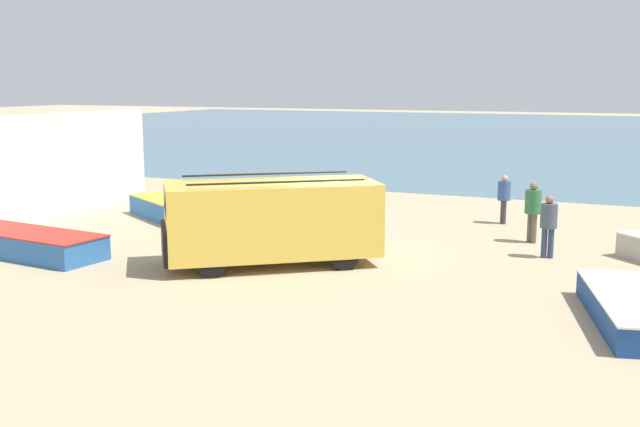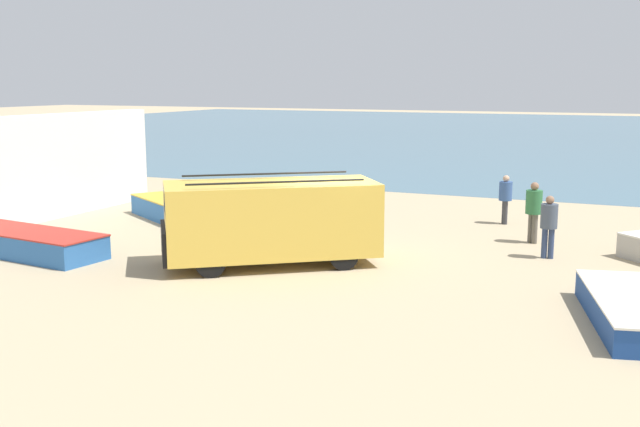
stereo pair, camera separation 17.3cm
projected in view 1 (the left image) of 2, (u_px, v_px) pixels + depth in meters
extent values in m
plane|color=tan|center=(336.00, 258.00, 19.58)|extent=(200.00, 200.00, 0.00)
cube|color=#477084|center=(555.00, 134.00, 66.61)|extent=(120.00, 80.00, 0.01)
cube|color=silver|center=(35.00, 169.00, 24.48)|extent=(0.50, 10.97, 3.50)
cube|color=gold|center=(272.00, 218.00, 18.73)|extent=(5.48, 4.84, 1.81)
cube|color=black|center=(164.00, 243.00, 18.21)|extent=(1.25, 1.63, 0.81)
cube|color=#1E232D|center=(166.00, 201.00, 18.05)|extent=(1.17, 1.54, 0.58)
cylinder|color=black|center=(211.00, 263.00, 17.61)|extent=(0.71, 0.61, 0.72)
cylinder|color=black|center=(205.00, 246.00, 19.40)|extent=(0.71, 0.61, 0.72)
cylinder|color=black|center=(344.00, 255.00, 18.35)|extent=(0.71, 0.61, 0.72)
cylinder|color=black|center=(326.00, 240.00, 20.14)|extent=(0.71, 0.61, 0.72)
cylinder|color=black|center=(278.00, 182.00, 17.76)|extent=(3.48, 2.61, 0.05)
cylinder|color=black|center=(266.00, 174.00, 19.35)|extent=(3.48, 2.61, 0.05)
cube|color=navy|center=(632.00, 311.00, 14.27)|extent=(2.30, 4.15, 0.51)
cone|color=navy|center=(606.00, 278.00, 16.60)|extent=(0.68, 0.96, 0.49)
cube|color=silver|center=(633.00, 301.00, 14.23)|extent=(1.29, 0.50, 0.05)
cube|color=silver|center=(633.00, 297.00, 14.22)|extent=(2.32, 4.19, 0.04)
cube|color=#2D66AD|center=(165.00, 209.00, 25.25)|extent=(3.52, 2.83, 0.64)
cone|color=#2D66AD|center=(142.00, 201.00, 26.93)|extent=(0.95, 0.91, 0.60)
cube|color=gold|center=(165.00, 202.00, 25.21)|extent=(0.77, 1.06, 0.05)
cube|color=gold|center=(165.00, 199.00, 25.20)|extent=(3.56, 2.86, 0.04)
cube|color=navy|center=(294.00, 204.00, 26.71)|extent=(2.52, 3.90, 0.54)
cone|color=navy|center=(334.00, 196.00, 28.36)|extent=(0.73, 0.91, 0.51)
cube|color=silver|center=(294.00, 198.00, 26.68)|extent=(1.39, 0.61, 0.05)
cube|color=silver|center=(294.00, 196.00, 26.66)|extent=(2.55, 3.94, 0.04)
cube|color=#2D66AD|center=(27.00, 244.00, 19.89)|extent=(4.72, 2.03, 0.62)
cube|color=#B22D23|center=(26.00, 235.00, 19.85)|extent=(0.35, 1.42, 0.05)
cube|color=#B22D23|center=(26.00, 232.00, 19.83)|extent=(4.77, 2.05, 0.04)
cylinder|color=#5B564C|center=(534.00, 229.00, 21.36)|extent=(0.16, 0.16, 0.85)
cylinder|color=#5B564C|center=(530.00, 227.00, 21.52)|extent=(0.16, 0.16, 0.85)
cylinder|color=#2D6B3D|center=(533.00, 202.00, 21.31)|extent=(0.46, 0.46, 0.67)
sphere|color=#8C664C|center=(534.00, 186.00, 21.23)|extent=(0.23, 0.23, 0.23)
cylinder|color=#38383D|center=(503.00, 211.00, 24.40)|extent=(0.14, 0.14, 0.77)
cylinder|color=#38383D|center=(504.00, 212.00, 24.25)|extent=(0.14, 0.14, 0.77)
cylinder|color=#335189|center=(504.00, 191.00, 24.20)|extent=(0.42, 0.42, 0.61)
sphere|color=tan|center=(505.00, 178.00, 24.13)|extent=(0.21, 0.21, 0.21)
cylinder|color=navy|center=(551.00, 243.00, 19.56)|extent=(0.15, 0.15, 0.80)
cylinder|color=navy|center=(544.00, 243.00, 19.60)|extent=(0.15, 0.15, 0.80)
cylinder|color=#424C5B|center=(549.00, 216.00, 19.46)|extent=(0.44, 0.44, 0.64)
sphere|color=#8C664C|center=(550.00, 200.00, 19.38)|extent=(0.22, 0.22, 0.22)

